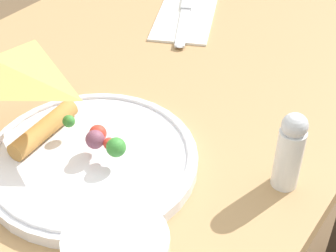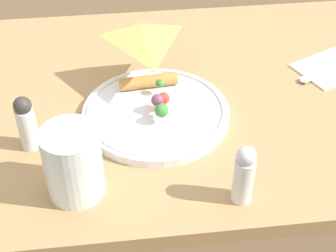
# 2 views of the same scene
# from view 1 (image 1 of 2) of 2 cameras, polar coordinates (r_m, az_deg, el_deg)

# --- Properties ---
(dining_table) EXTENTS (1.25, 0.66, 0.77)m
(dining_table) POSITION_cam_1_polar(r_m,az_deg,el_deg) (0.82, -6.01, -4.39)
(dining_table) COLOR #A87F51
(dining_table) RESTS_ON ground_plane
(plate_pizza) EXTENTS (0.26, 0.26, 0.06)m
(plate_pizza) POSITION_cam_1_polar(r_m,az_deg,el_deg) (0.64, -8.66, -3.25)
(plate_pizza) COLOR white
(plate_pizza) RESTS_ON dining_table
(napkin_folded) EXTENTS (0.21, 0.17, 0.00)m
(napkin_folded) POSITION_cam_1_polar(r_m,az_deg,el_deg) (0.96, 1.86, 11.82)
(napkin_folded) COLOR white
(napkin_folded) RESTS_ON dining_table
(butter_knife) EXTENTS (0.20, 0.12, 0.01)m
(butter_knife) POSITION_cam_1_polar(r_m,az_deg,el_deg) (0.97, 1.92, 12.39)
(butter_knife) COLOR #B2B2B7
(butter_knife) RESTS_ON napkin_folded
(salt_shaker) EXTENTS (0.03, 0.03, 0.10)m
(salt_shaker) POSITION_cam_1_polar(r_m,az_deg,el_deg) (0.60, 13.24, -2.82)
(salt_shaker) COLOR silver
(salt_shaker) RESTS_ON dining_table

